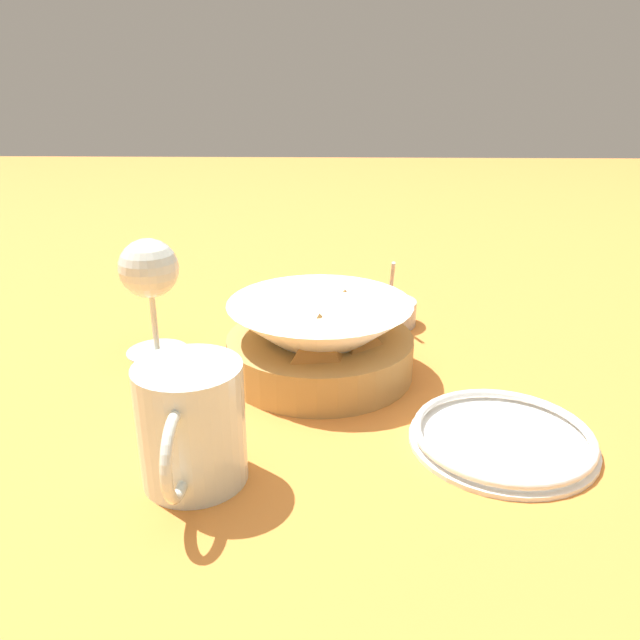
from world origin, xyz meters
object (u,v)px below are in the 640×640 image
object	(u,v)px
sauce_cup	(389,311)
food_basket	(321,341)
wine_glass	(149,273)
beer_mug	(192,429)
side_plate	(503,437)

from	to	relation	value
sauce_cup	food_basket	bearing A→B (deg)	-30.09
wine_glass	beer_mug	bearing A→B (deg)	21.87
beer_mug	side_plate	bearing A→B (deg)	102.55
wine_glass	food_basket	bearing A→B (deg)	75.59
food_basket	sauce_cup	size ratio (longest dim) A/B	2.13
food_basket	sauce_cup	world-z (taller)	sauce_cup
sauce_cup	side_plate	world-z (taller)	sauce_cup
food_basket	sauce_cup	bearing A→B (deg)	149.91
wine_glass	sauce_cup	bearing A→B (deg)	109.02
food_basket	beer_mug	world-z (taller)	beer_mug
beer_mug	food_basket	bearing A→B (deg)	153.62
wine_glass	side_plate	bearing A→B (deg)	62.55
sauce_cup	beer_mug	size ratio (longest dim) A/B	0.76
food_basket	side_plate	size ratio (longest dim) A/B	1.22
sauce_cup	side_plate	bearing A→B (deg)	15.71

